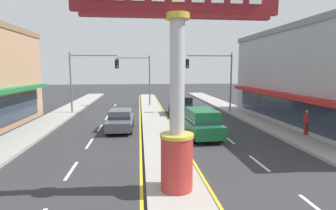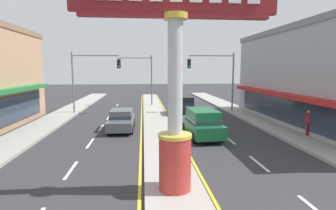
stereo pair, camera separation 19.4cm
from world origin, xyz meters
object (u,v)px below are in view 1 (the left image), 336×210
traffic_light_left_side (88,72)px  suv_far_right_lane (181,105)px  traffic_light_right_side (215,72)px  suv_near_left_lane (201,123)px  traffic_light_median_far (137,72)px  sedan_near_right_lane (120,120)px  pedestrian_far_side (307,121)px  district_sign (177,73)px

traffic_light_left_side → suv_far_right_lane: traffic_light_left_side is taller
traffic_light_right_side → suv_near_left_lane: (-3.58, -9.47, -3.26)m
traffic_light_left_side → traffic_light_median_far: size_ratio=1.00×
sedan_near_right_lane → suv_near_left_lane: suv_near_left_lane is taller
traffic_light_left_side → traffic_light_right_side: same height
suv_far_right_lane → pedestrian_far_side: 11.82m
pedestrian_far_side → suv_far_right_lane: bearing=126.0°
traffic_light_median_far → pedestrian_far_side: size_ratio=3.68×
traffic_light_median_far → suv_far_right_lane: bearing=-57.0°
district_sign → sedan_near_right_lane: bearing=104.8°
suv_far_right_lane → pedestrian_far_side: bearing=-54.0°
traffic_light_right_side → district_sign: bearing=-110.2°
traffic_light_left_side → suv_far_right_lane: size_ratio=1.33×
traffic_light_right_side → pedestrian_far_side: size_ratio=3.68×
traffic_light_right_side → traffic_light_median_far: 9.87m
traffic_light_left_side → traffic_light_right_side: bearing=-3.5°
suv_near_left_lane → pedestrian_far_side: size_ratio=2.79×
traffic_light_left_side → traffic_light_median_far: bearing=46.9°
sedan_near_right_lane → district_sign: bearing=-75.2°
traffic_light_left_side → suv_near_left_lane: traffic_light_left_side is taller
sedan_near_right_lane → suv_near_left_lane: bearing=-25.8°
district_sign → traffic_light_right_side: (6.35, 17.28, -0.14)m
district_sign → sedan_near_right_lane: size_ratio=1.83×
suv_far_right_lane → pedestrian_far_side: (6.95, -9.57, 0.15)m
traffic_light_median_far → pedestrian_far_side: 19.99m
traffic_light_median_far → sedan_near_right_lane: 13.22m
district_sign → suv_near_left_lane: (2.77, 7.81, -3.40)m
suv_near_left_lane → traffic_light_left_side: bearing=131.6°
traffic_light_right_side → suv_far_right_lane: bearing=-168.4°
traffic_light_left_side → suv_far_right_lane: bearing=-9.5°
traffic_light_median_far → suv_far_right_lane: size_ratio=1.33×
traffic_light_left_side → suv_far_right_lane: 9.80m
traffic_light_left_side → sedan_near_right_lane: bearing=-64.7°
sedan_near_right_lane → suv_near_left_lane: size_ratio=0.92×
district_sign → suv_far_right_lane: size_ratio=1.70×
traffic_light_median_far → suv_far_right_lane: (4.32, -6.66, -3.21)m
traffic_light_left_side → pedestrian_far_side: traffic_light_left_side is taller
traffic_light_left_side → pedestrian_far_side: bearing=-34.6°
suv_near_left_lane → traffic_light_median_far: bearing=105.7°
sedan_near_right_lane → traffic_light_median_far: bearing=84.6°
district_sign → traffic_light_median_far: 23.26m
traffic_light_right_side → traffic_light_left_side: bearing=176.5°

